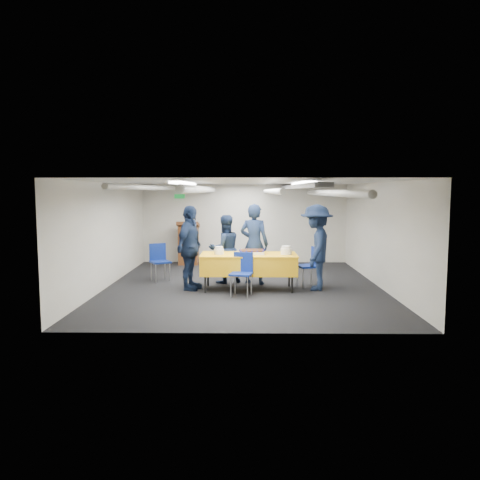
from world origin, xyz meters
The scene contains 14 objects.
ground centered at (0.00, 0.00, 0.00)m, with size 7.00×7.00×0.00m, color black.
room_shell centered at (0.09, 0.41, 1.81)m, with size 6.00×7.00×2.30m.
serving_table centered at (0.12, -0.39, 0.56)m, with size 2.04×0.92×0.77m.
sheet_cake centered at (0.18, -0.37, 0.82)m, with size 0.54×0.42×0.09m.
plate_stack_left centered at (-0.51, -0.44, 0.85)m, with size 0.21×0.21×0.16m.
plate_stack_right centered at (0.91, -0.44, 0.85)m, with size 0.24×0.24×0.18m.
podium centered at (-1.60, 3.05, 0.61)m, with size 0.62×0.53×1.25m.
chair_near centered at (-0.02, -0.94, 0.53)m, with size 0.50×0.50×0.87m.
chair_right centered at (1.50, 0.00, 0.53)m, with size 0.52×0.52×0.87m.
chair_left centered at (-2.00, 0.63, 0.53)m, with size 0.57×0.57×0.87m.
sailor_a centered at (0.24, 0.26, 0.91)m, with size 0.67×0.44×1.83m, color black.
sailor_b centered at (-0.43, 0.36, 0.78)m, with size 0.76×0.59×1.56m, color black.
sailor_c centered at (-1.14, -0.41, 0.90)m, with size 1.06×0.44×1.80m, color black.
sailor_d centered at (1.56, -0.38, 0.91)m, with size 1.18×0.68×1.83m, color black.
Camera 1 is at (0.07, -10.27, 2.11)m, focal length 35.00 mm.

